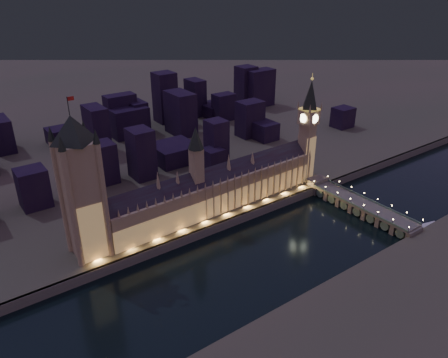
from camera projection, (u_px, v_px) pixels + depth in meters
ground_plane at (260, 250)px, 336.16m from camera, size 2000.00×2000.00×0.00m
north_bank at (56, 99)px, 714.58m from camera, size 2000.00×960.00×8.00m
embankment_wall at (229, 223)px, 364.40m from camera, size 2000.00×2.50×8.00m
palace_of_westminster at (217, 189)px, 370.92m from camera, size 202.00×25.68×78.00m
victoria_tower at (80, 182)px, 295.05m from camera, size 31.68×31.68×116.17m
elizabeth_tower at (308, 122)px, 409.91m from camera, size 18.00×18.00×103.53m
westminster_bridge at (357, 205)px, 388.30m from camera, size 19.77×113.00×15.90m
river_boat at (425, 229)px, 360.87m from camera, size 49.76×23.34×4.50m
city_backdrop at (147, 123)px, 518.67m from camera, size 481.02×215.63×81.35m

